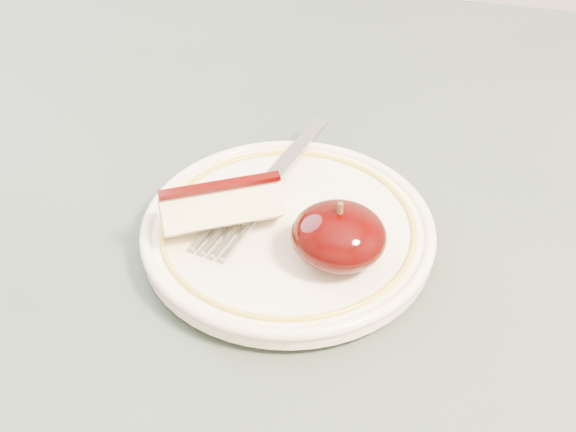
% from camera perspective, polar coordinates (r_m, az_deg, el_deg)
% --- Properties ---
extents(table, '(0.90, 0.90, 0.75)m').
position_cam_1_polar(table, '(0.63, 3.67, -9.11)').
color(table, brown).
rests_on(table, ground).
extents(plate, '(0.21, 0.21, 0.02)m').
position_cam_1_polar(plate, '(0.57, 0.00, -1.07)').
color(plate, beige).
rests_on(plate, table).
extents(apple_half, '(0.06, 0.06, 0.05)m').
position_cam_1_polar(apple_half, '(0.53, 3.63, -1.43)').
color(apple_half, black).
rests_on(apple_half, plate).
extents(apple_wedge, '(0.09, 0.07, 0.04)m').
position_cam_1_polar(apple_wedge, '(0.56, -4.77, 0.61)').
color(apple_wedge, beige).
rests_on(apple_wedge, plate).
extents(fork, '(0.06, 0.18, 0.00)m').
position_cam_1_polar(fork, '(0.60, -1.49, 2.25)').
color(fork, '#93959B').
rests_on(fork, plate).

